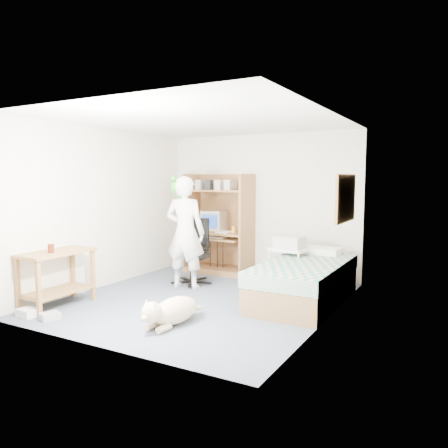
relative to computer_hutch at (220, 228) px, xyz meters
name	(u,v)px	position (x,y,z in m)	size (l,w,h in m)	color
floor	(202,300)	(0.70, -1.74, -0.82)	(4.00, 4.00, 0.00)	#454D5D
wall_back	(261,205)	(0.70, 0.26, 0.43)	(3.60, 0.02, 2.50)	beige
wall_right	(329,218)	(2.50, -1.74, 0.43)	(0.02, 4.00, 2.50)	beige
wall_left	(106,208)	(-1.10, -1.74, 0.43)	(0.02, 4.00, 2.50)	beige
ceiling	(201,121)	(0.70, -1.74, 1.68)	(3.60, 4.00, 0.02)	white
computer_hutch	(220,228)	(0.00, 0.00, 0.00)	(1.20, 0.63, 1.80)	brown
bed	(304,281)	(2.00, -1.12, -0.53)	(1.02, 2.02, 0.66)	brown
side_desk	(57,270)	(-0.85, -2.94, -0.33)	(0.50, 1.00, 0.75)	brown
corkboard	(346,198)	(2.47, -0.84, 0.63)	(0.04, 0.94, 0.66)	olive
office_chair	(193,261)	(0.05, -0.96, -0.44)	(0.60, 0.60, 1.06)	black
person	(185,233)	(0.10, -1.27, 0.06)	(0.64, 0.42, 1.76)	white
parrot	(175,186)	(-0.09, -1.26, 0.79)	(0.13, 0.23, 0.36)	#1B8C14
dog	(172,311)	(0.95, -2.81, -0.65)	(0.40, 1.04, 0.39)	#D3B28D
printer_cart	(289,262)	(1.58, -0.61, -0.38)	(0.60, 0.50, 0.66)	white
printer	(290,242)	(1.58, -0.61, -0.07)	(0.42, 0.32, 0.18)	#B1B1AC
crt_monitor	(214,220)	(-0.12, 0.01, 0.13)	(0.42, 0.44, 0.36)	beige
keyboard	(215,237)	(-0.01, -0.16, -0.15)	(0.45, 0.16, 0.03)	beige
pencil_cup	(234,229)	(0.34, -0.09, 0.00)	(0.08, 0.08, 0.12)	gold
drink_glass	(51,248)	(-0.80, -3.06, -0.01)	(0.08, 0.08, 0.12)	#42180A
floor_box_a	(28,313)	(-0.80, -3.44, -0.77)	(0.25, 0.20, 0.10)	white
floor_box_b	(50,316)	(-0.47, -3.38, -0.78)	(0.18, 0.22, 0.08)	#A5A5A1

